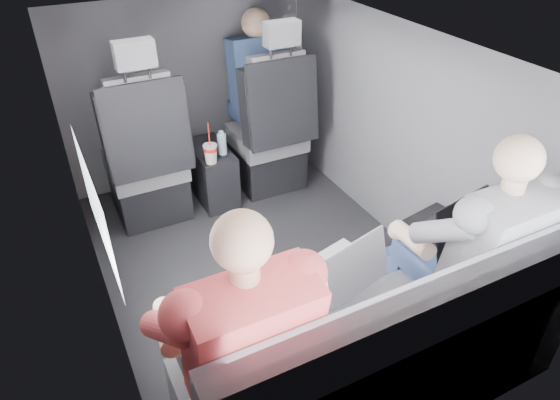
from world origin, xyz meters
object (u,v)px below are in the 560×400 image
soda_cup (211,153)px  laptop_white (232,309)px  rear_bench (374,362)px  passenger_rear_right (469,251)px  passenger_front_right (257,79)px  laptop_black (444,227)px  passenger_rear_left (237,341)px  center_console (212,174)px  laptop_silver (344,267)px  front_seat_right (270,138)px  front_seat_left (147,166)px  water_bottle (222,144)px

soda_cup → laptop_white: size_ratio=0.79×
rear_bench → soda_cup: 1.76m
laptop_white → passenger_rear_right: 1.07m
passenger_front_right → laptop_black: bearing=-87.4°
rear_bench → passenger_rear_left: size_ratio=1.28×
soda_cup → passenger_front_right: passenger_front_right is taller
center_console → laptop_silver: laptop_silver is taller
front_seat_right → center_console: bearing=174.9°
front_seat_left → laptop_silver: 1.72m
front_seat_left → water_bottle: (0.50, -0.08, 0.08)m
soda_cup → passenger_rear_right: passenger_rear_right is taller
laptop_silver → passenger_front_right: 1.97m
center_console → laptop_black: bearing=-71.4°
laptop_silver → front_seat_left: bearing=105.1°
rear_bench → water_bottle: bearing=88.5°
center_console → water_bottle: 0.31m
soda_cup → laptop_silver: laptop_silver is taller
soda_cup → laptop_silver: (0.05, -1.50, 0.16)m
passenger_rear_right → passenger_front_right: 2.07m
passenger_rear_right → center_console: bearing=106.2°
center_console → laptop_silver: size_ratio=1.28×
front_seat_right → rear_bench: front_seat_right is taller
soda_cup → passenger_front_right: 0.73m
rear_bench → passenger_rear_left: 0.66m
laptop_black → center_console: bearing=108.6°
front_seat_left → passenger_rear_right: bearing=-61.4°
passenger_rear_right → passenger_front_right: (-0.06, 2.06, 0.12)m
rear_bench → front_seat_right: bearing=76.7°
laptop_white → passenger_front_right: passenger_front_right is taller
soda_cup → laptop_white: 1.59m
laptop_black → laptop_silver: bearing=-177.8°
passenger_rear_left → passenger_front_right: size_ratio=1.52×
soda_cup → front_seat_left: bearing=159.3°
water_bottle → laptop_silver: 1.57m
water_bottle → center_console: bearing=112.2°
soda_cup → water_bottle: bearing=32.3°
soda_cup → passenger_rear_left: bearing=-107.0°
center_console → laptop_silver: 1.74m
front_seat_right → laptop_white: front_seat_right is taller
center_console → passenger_rear_right: 1.97m
front_seat_right → water_bottle: bearing=-168.8°
passenger_rear_right → laptop_black: bearing=82.3°
passenger_rear_left → water_bottle: bearing=70.4°
rear_bench → laptop_silver: rear_bench is taller
front_seat_right → laptop_black: (0.11, -1.62, 0.24)m
soda_cup → laptop_black: bearing=-67.2°
center_console → water_bottle: size_ratio=2.74×
rear_bench → laptop_white: bearing=154.7°
passenger_front_right → passenger_rear_right: bearing=-88.4°
laptop_white → passenger_front_right: size_ratio=0.44×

